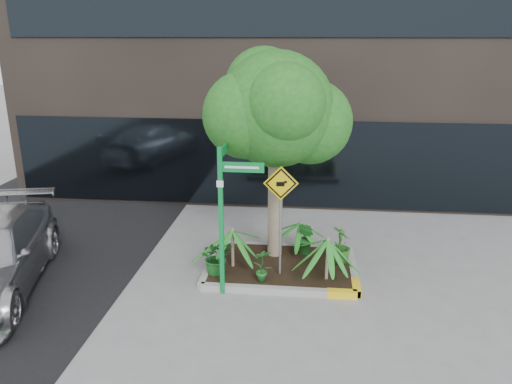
# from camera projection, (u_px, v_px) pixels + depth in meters

# --- Properties ---
(ground) EXTENTS (80.00, 80.00, 0.00)m
(ground) POSITION_uv_depth(u_px,v_px,m) (271.00, 276.00, 10.99)
(ground) COLOR gray
(ground) RESTS_ON ground
(planter) EXTENTS (3.35, 2.36, 0.15)m
(planter) POSITION_uv_depth(u_px,v_px,m) (282.00, 266.00, 11.19)
(planter) COLOR #9E9E99
(planter) RESTS_ON ground
(tree) EXTENTS (3.23, 2.86, 4.84)m
(tree) POSITION_uv_depth(u_px,v_px,m) (276.00, 109.00, 10.71)
(tree) COLOR tan
(tree) RESTS_ON ground
(palm_front) EXTENTS (1.07, 1.07, 1.19)m
(palm_front) POSITION_uv_depth(u_px,v_px,m) (328.00, 239.00, 10.27)
(palm_front) COLOR tan
(palm_front) RESTS_ON ground
(palm_left) EXTENTS (1.02, 1.02, 1.13)m
(palm_left) POSITION_uv_depth(u_px,v_px,m) (232.00, 231.00, 10.85)
(palm_left) COLOR tan
(palm_left) RESTS_ON ground
(palm_back) EXTENTS (0.80, 0.80, 0.89)m
(palm_back) POSITION_uv_depth(u_px,v_px,m) (301.00, 223.00, 11.82)
(palm_back) COLOR tan
(palm_back) RESTS_ON ground
(shrub_a) EXTENTS (0.94, 0.94, 0.77)m
(shrub_a) POSITION_uv_depth(u_px,v_px,m) (217.00, 257.00, 10.66)
(shrub_a) COLOR #1A5B1F
(shrub_a) RESTS_ON planter
(shrub_b) EXTENTS (0.56, 0.56, 0.84)m
(shrub_b) POSITION_uv_depth(u_px,v_px,m) (340.00, 245.00, 11.15)
(shrub_b) COLOR #235A1B
(shrub_b) RESTS_ON planter
(shrub_c) EXTENTS (0.52, 0.52, 0.74)m
(shrub_c) POSITION_uv_depth(u_px,v_px,m) (262.00, 265.00, 10.32)
(shrub_c) COLOR #1E6122
(shrub_c) RESTS_ON planter
(shrub_d) EXTENTS (0.62, 0.62, 0.80)m
(shrub_d) POSITION_uv_depth(u_px,v_px,m) (306.00, 238.00, 11.60)
(shrub_d) COLOR #1B6020
(shrub_d) RESTS_ON planter
(street_sign_post) EXTENTS (0.91, 0.90, 3.07)m
(street_sign_post) POSITION_uv_depth(u_px,v_px,m) (224.00, 205.00, 9.73)
(street_sign_post) COLOR #0C8C3C
(street_sign_post) RESTS_ON ground
(cattle_sign) EXTENTS (0.73, 0.34, 2.36)m
(cattle_sign) POSITION_uv_depth(u_px,v_px,m) (281.00, 202.00, 10.37)
(cattle_sign) COLOR slate
(cattle_sign) RESTS_ON ground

